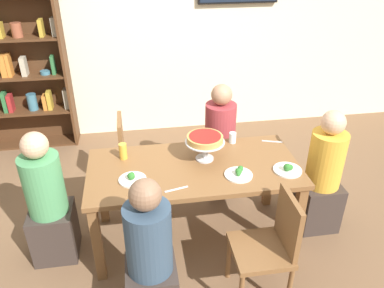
# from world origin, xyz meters

# --- Properties ---
(ground_plane) EXTENTS (12.00, 12.00, 0.00)m
(ground_plane) POSITION_xyz_m (0.00, 0.00, 0.00)
(ground_plane) COLOR brown
(rear_partition) EXTENTS (8.00, 0.12, 2.80)m
(rear_partition) POSITION_xyz_m (0.00, 2.20, 1.40)
(rear_partition) COLOR beige
(rear_partition) RESTS_ON ground_plane
(dining_table) EXTENTS (1.69, 0.81, 0.74)m
(dining_table) POSITION_xyz_m (0.00, 0.00, 0.65)
(dining_table) COLOR brown
(dining_table) RESTS_ON ground_plane
(bookshelf) EXTENTS (1.10, 0.30, 2.21)m
(bookshelf) POSITION_xyz_m (-1.74, 2.02, 1.11)
(bookshelf) COLOR #4C2D19
(bookshelf) RESTS_ON ground_plane
(diner_far_right) EXTENTS (0.34, 0.34, 1.15)m
(diner_far_right) POSITION_xyz_m (0.37, 0.69, 0.49)
(diner_far_right) COLOR #382D28
(diner_far_right) RESTS_ON ground_plane
(diner_head_west) EXTENTS (0.34, 0.34, 1.15)m
(diner_head_west) POSITION_xyz_m (-1.16, -0.02, 0.49)
(diner_head_west) COLOR #382D28
(diner_head_west) RESTS_ON ground_plane
(diner_head_east) EXTENTS (0.34, 0.34, 1.15)m
(diner_head_east) POSITION_xyz_m (1.13, -0.01, 0.49)
(diner_head_east) COLOR #382D28
(diner_head_east) RESTS_ON ground_plane
(diner_near_left) EXTENTS (0.34, 0.34, 1.15)m
(diner_near_left) POSITION_xyz_m (-0.41, -0.72, 0.49)
(diner_near_left) COLOR #382D28
(diner_near_left) RESTS_ON ground_plane
(chair_near_right) EXTENTS (0.40, 0.40, 0.87)m
(chair_near_right) POSITION_xyz_m (0.44, -0.67, 0.49)
(chair_near_right) COLOR brown
(chair_near_right) RESTS_ON ground_plane
(chair_far_left) EXTENTS (0.40, 0.40, 0.87)m
(chair_far_left) POSITION_xyz_m (-0.48, 0.70, 0.49)
(chair_far_left) COLOR brown
(chair_far_left) RESTS_ON ground_plane
(deep_dish_pizza_stand) EXTENTS (0.32, 0.32, 0.22)m
(deep_dish_pizza_stand) POSITION_xyz_m (0.10, 0.10, 0.92)
(deep_dish_pizza_stand) COLOR silver
(deep_dish_pizza_stand) RESTS_ON dining_table
(salad_plate_near_diner) EXTENTS (0.22, 0.22, 0.07)m
(salad_plate_near_diner) POSITION_xyz_m (0.72, -0.18, 0.76)
(salad_plate_near_diner) COLOR white
(salad_plate_near_diner) RESTS_ON dining_table
(salad_plate_far_diner) EXTENTS (0.21, 0.21, 0.07)m
(salad_plate_far_diner) POSITION_xyz_m (-0.49, -0.12, 0.76)
(salad_plate_far_diner) COLOR white
(salad_plate_far_diner) RESTS_ON dining_table
(salad_plate_spare) EXTENTS (0.22, 0.22, 0.07)m
(salad_plate_spare) POSITION_xyz_m (0.32, -0.18, 0.76)
(salad_plate_spare) COLOR white
(salad_plate_spare) RESTS_ON dining_table
(beer_glass_amber_tall) EXTENTS (0.07, 0.07, 0.14)m
(beer_glass_amber_tall) POSITION_xyz_m (-0.56, 0.21, 0.81)
(beer_glass_amber_tall) COLOR gold
(beer_glass_amber_tall) RESTS_ON dining_table
(water_glass_clear_near) EXTENTS (0.06, 0.06, 0.10)m
(water_glass_clear_near) POSITION_xyz_m (0.40, 0.33, 0.79)
(water_glass_clear_near) COLOR white
(water_glass_clear_near) RESTS_ON dining_table
(cutlery_fork_near) EXTENTS (0.18, 0.07, 0.00)m
(cutlery_fork_near) POSITION_xyz_m (0.75, 0.29, 0.74)
(cutlery_fork_near) COLOR silver
(cutlery_fork_near) RESTS_ON dining_table
(cutlery_knife_near) EXTENTS (0.18, 0.06, 0.00)m
(cutlery_knife_near) POSITION_xyz_m (-0.18, -0.29, 0.74)
(cutlery_knife_near) COLOR silver
(cutlery_knife_near) RESTS_ON dining_table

